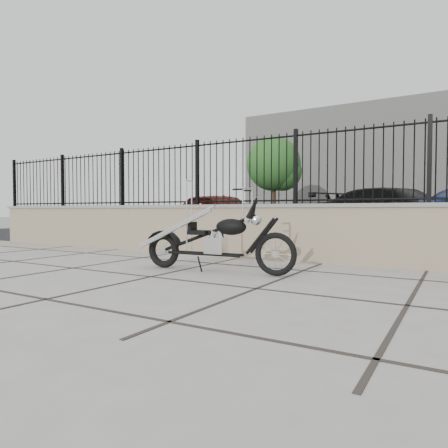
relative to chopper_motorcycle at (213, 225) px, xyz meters
name	(u,v)px	position (x,y,z in m)	size (l,w,h in m)	color
ground_plane	(151,277)	(-0.44, -0.79, -0.65)	(90.00, 90.00, 0.00)	#99968E
parking_lot	(361,232)	(-0.44, 11.71, -0.65)	(30.00, 30.00, 0.00)	black
retaining_wall	(243,231)	(-0.44, 1.71, -0.17)	(14.00, 0.36, 0.96)	gray
iron_fence	(243,171)	(-0.44, 1.71, 0.91)	(14.00, 0.08, 1.20)	black
background_building	(406,165)	(-0.44, 25.71, 3.35)	(22.00, 6.00, 8.00)	beige
chopper_motorcycle	(213,225)	(0.00, 0.00, 0.00)	(2.18, 0.38, 1.31)	black
car_red	(220,215)	(-3.65, 6.18, 0.06)	(1.68, 4.19, 1.43)	#48100A
car_black	(399,214)	(1.50, 6.96, 0.08)	(2.07, 5.09, 1.48)	black
bollard_a	(188,224)	(-3.29, 3.93, -0.16)	(0.12, 0.12, 0.99)	blue
bollard_b	(437,230)	(2.55, 4.43, -0.21)	(0.11, 0.11, 0.89)	#0C29BC
tree_left	(274,162)	(-6.16, 16.07, 2.93)	(3.03, 3.03, 5.11)	#382619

